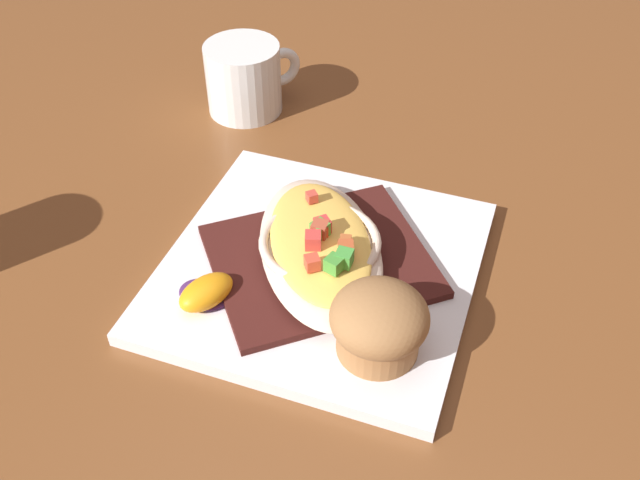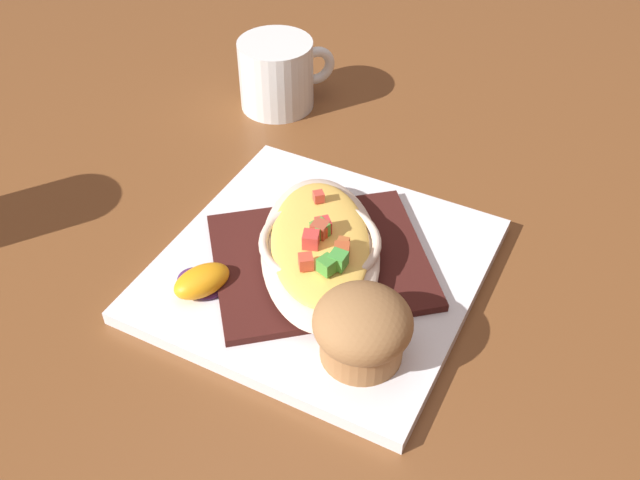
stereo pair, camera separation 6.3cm
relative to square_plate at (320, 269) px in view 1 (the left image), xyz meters
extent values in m
plane|color=brown|center=(0.00, 0.00, -0.01)|extent=(2.60, 2.60, 0.00)
cube|color=white|center=(0.00, 0.00, 0.00)|extent=(0.29, 0.29, 0.01)
cube|color=#401815|center=(0.00, 0.00, 0.01)|extent=(0.25, 0.25, 0.01)
ellipsoid|color=beige|center=(0.00, 0.00, 0.03)|extent=(0.23, 0.20, 0.02)
torus|color=beige|center=(0.00, 0.00, 0.03)|extent=(0.15, 0.15, 0.01)
ellipsoid|color=#F5C253|center=(0.00, 0.00, 0.04)|extent=(0.19, 0.16, 0.01)
cube|color=#D84B34|center=(0.04, 0.01, 0.05)|extent=(0.02, 0.02, 0.01)
cube|color=#B34D33|center=(0.00, 0.00, 0.05)|extent=(0.01, 0.01, 0.01)
cube|color=green|center=(0.03, 0.03, 0.05)|extent=(0.01, 0.01, 0.01)
cube|color=#DA3839|center=(-0.01, 0.00, 0.05)|extent=(0.02, 0.02, 0.01)
cube|color=#B85D2E|center=(0.01, 0.03, 0.05)|extent=(0.01, 0.01, 0.01)
cube|color=#569E3B|center=(0.00, 0.00, 0.05)|extent=(0.02, 0.02, 0.01)
cube|color=#CC4537|center=(-0.04, -0.02, 0.05)|extent=(0.01, 0.01, 0.01)
cube|color=green|center=(0.04, 0.03, 0.05)|extent=(0.02, 0.02, 0.01)
cube|color=#D0422B|center=(0.00, 0.00, 0.05)|extent=(0.02, 0.02, 0.01)
cube|color=#D23E38|center=(0.02, 0.00, 0.05)|extent=(0.02, 0.02, 0.01)
cube|color=#B9502A|center=(0.02, 0.03, 0.05)|extent=(0.02, 0.02, 0.01)
cylinder|color=#9F6B3E|center=(0.07, 0.08, 0.02)|extent=(0.07, 0.07, 0.03)
ellipsoid|color=#9A6C41|center=(0.07, 0.08, 0.05)|extent=(0.08, 0.08, 0.05)
ellipsoid|color=#4C0F23|center=(0.07, 0.08, 0.06)|extent=(0.03, 0.03, 0.01)
ellipsoid|color=#4A255E|center=(0.08, -0.08, 0.01)|extent=(0.04, 0.05, 0.01)
ellipsoid|color=orange|center=(0.08, -0.07, 0.02)|extent=(0.06, 0.05, 0.02)
cylinder|color=white|center=(-0.23, -0.19, 0.03)|extent=(0.09, 0.09, 0.08)
torus|color=white|center=(-0.27, -0.16, 0.04)|extent=(0.05, 0.04, 0.05)
cylinder|color=#4C2D14|center=(-0.23, -0.19, 0.01)|extent=(0.08, 0.08, 0.03)
camera|label=1|loc=(0.44, 0.18, 0.47)|focal=40.28mm
camera|label=2|loc=(0.41, 0.23, 0.47)|focal=40.28mm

